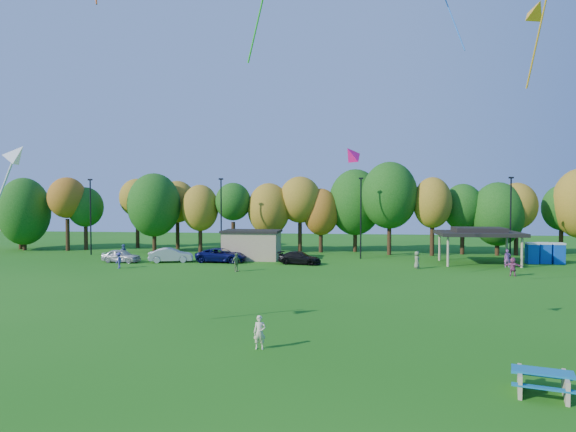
# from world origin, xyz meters

# --- Properties ---
(ground) EXTENTS (160.00, 160.00, 0.00)m
(ground) POSITION_xyz_m (0.00, 0.00, 0.00)
(ground) COLOR #19600F
(ground) RESTS_ON ground
(tree_line) EXTENTS (93.57, 10.55, 11.15)m
(tree_line) POSITION_xyz_m (-1.03, 45.51, 5.91)
(tree_line) COLOR black
(tree_line) RESTS_ON ground
(lamp_posts) EXTENTS (64.50, 0.25, 9.09)m
(lamp_posts) POSITION_xyz_m (2.00, 40.00, 4.90)
(lamp_posts) COLOR black
(lamp_posts) RESTS_ON ground
(utility_building) EXTENTS (6.30, 4.30, 3.25)m
(utility_building) POSITION_xyz_m (-10.00, 38.00, 1.64)
(utility_building) COLOR tan
(utility_building) RESTS_ON ground
(pavilion) EXTENTS (8.20, 6.20, 3.77)m
(pavilion) POSITION_xyz_m (14.00, 37.00, 3.23)
(pavilion) COLOR tan
(pavilion) RESTS_ON ground
(porta_potties) EXTENTS (3.75, 1.44, 2.18)m
(porta_potties) POSITION_xyz_m (20.90, 38.17, 1.10)
(porta_potties) COLOR #0E45B7
(porta_potties) RESTS_ON ground
(picnic_table) EXTENTS (2.34, 2.11, 0.85)m
(picnic_table) POSITION_xyz_m (7.60, 0.64, 0.50)
(picnic_table) COLOR tan
(picnic_table) RESTS_ON ground
(kite_flyer) EXTENTS (0.58, 0.41, 1.52)m
(kite_flyer) POSITION_xyz_m (-3.04, 4.75, 0.76)
(kite_flyer) COLOR beige
(kite_flyer) RESTS_ON ground
(car_a) EXTENTS (4.25, 2.14, 1.39)m
(car_a) POSITION_xyz_m (-23.18, 33.59, 0.70)
(car_a) COLOR silver
(car_a) RESTS_ON ground
(car_b) EXTENTS (4.84, 2.81, 1.51)m
(car_b) POSITION_xyz_m (-18.02, 34.39, 0.75)
(car_b) COLOR #ADADB3
(car_b) RESTS_ON ground
(car_c) EXTENTS (5.48, 2.79, 1.48)m
(car_c) POSITION_xyz_m (-12.71, 35.05, 0.74)
(car_c) COLOR #0C0D48
(car_c) RESTS_ON ground
(car_d) EXTENTS (4.72, 2.69, 1.29)m
(car_d) POSITION_xyz_m (-4.29, 34.45, 0.64)
(car_d) COLOR black
(car_d) RESTS_ON ground
(far_person_0) EXTENTS (0.53, 0.82, 1.67)m
(far_person_0) POSITION_xyz_m (7.26, 32.61, 0.83)
(far_person_0) COLOR #758259
(far_person_0) RESTS_ON ground
(far_person_1) EXTENTS (0.69, 0.50, 1.76)m
(far_person_1) POSITION_xyz_m (16.20, 34.67, 0.88)
(far_person_1) COLOR #B355B5
(far_person_1) RESTS_ON ground
(far_person_2) EXTENTS (0.60, 1.02, 1.55)m
(far_person_2) POSITION_xyz_m (-21.39, 29.23, 0.77)
(far_person_2) COLOR #494292
(far_person_2) RESTS_ON ground
(far_person_3) EXTENTS (1.59, 1.06, 1.64)m
(far_person_3) POSITION_xyz_m (14.99, 28.85, 0.82)
(far_person_3) COLOR #A4447A
(far_person_3) RESTS_ON ground
(far_person_4) EXTENTS (0.93, 1.08, 1.73)m
(far_person_4) POSITION_xyz_m (-9.59, 28.50, 0.87)
(far_person_4) COLOR #708D56
(far_person_4) RESTS_ON ground
(far_person_5) EXTENTS (1.09, 0.99, 1.83)m
(far_person_5) POSITION_xyz_m (-23.30, 34.50, 0.92)
(far_person_5) COLOR #436294
(far_person_5) RESTS_ON ground
(kite_2) EXTENTS (2.16, 1.30, 3.41)m
(kite_2) POSITION_xyz_m (-14.09, 3.87, 8.76)
(kite_2) COLOR silver
(kite_10) EXTENTS (1.65, 3.29, 5.45)m
(kite_10) POSITION_xyz_m (11.46, 13.50, 17.54)
(kite_10) COLOR orange
(kite_11) EXTENTS (1.33, 1.31, 1.07)m
(kite_11) POSITION_xyz_m (1.02, 6.33, 8.86)
(kite_11) COLOR #F70D78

